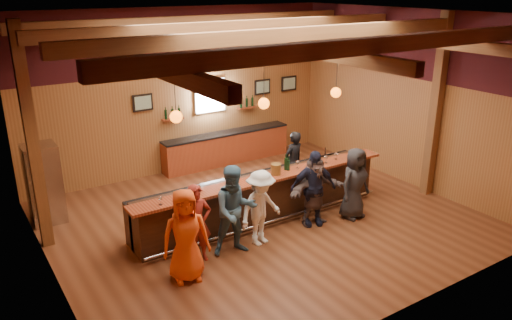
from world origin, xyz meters
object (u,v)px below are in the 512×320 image
object	(u,v)px
stainless_fridge	(44,184)
customer_brown	(315,191)
customer_dark	(354,183)
customer_navy	(313,188)
bartender	(293,162)
customer_orange	(186,236)
bottle_a	(286,164)
customer_white	(261,208)
ice_bucket	(276,169)
bar_counter	(260,196)
back_bar_cabinet	(227,148)
customer_denim	(235,210)
customer_redvest	(197,224)

from	to	relation	value
stainless_fridge	customer_brown	xyz separation A→B (m)	(4.96, -3.35, -0.12)
customer_dark	customer_navy	bearing A→B (deg)	160.05
bartender	customer_dark	bearing A→B (deg)	88.01
customer_orange	bottle_a	xyz separation A→B (m)	(3.06, 1.18, 0.38)
stainless_fridge	bottle_a	size ratio (longest dim) A/B	4.86
customer_white	ice_bucket	size ratio (longest dim) A/B	6.63
customer_orange	bar_counter	bearing A→B (deg)	41.84
customer_orange	bartender	bearing A→B (deg)	41.17
bartender	bar_counter	bearing A→B (deg)	17.16
bartender	customer_navy	bearing A→B (deg)	56.34
back_bar_cabinet	customer_orange	xyz separation A→B (m)	(-3.68, -4.95, 0.40)
ice_bucket	bottle_a	bearing A→B (deg)	17.56
customer_navy	bartender	distance (m)	1.85
back_bar_cabinet	customer_denim	xyz separation A→B (m)	(-2.47, -4.63, 0.44)
customer_redvest	bartender	size ratio (longest dim) A/B	0.97
customer_denim	customer_brown	bearing A→B (deg)	18.28
customer_orange	customer_dark	distance (m)	4.29
bar_counter	customer_dark	size ratio (longest dim) A/B	3.80
stainless_fridge	customer_denim	bearing A→B (deg)	-51.05
bar_counter	customer_navy	distance (m)	1.25
bar_counter	ice_bucket	xyz separation A→B (m)	(0.20, -0.31, 0.71)
customer_white	customer_dark	bearing A→B (deg)	-14.15
back_bar_cabinet	ice_bucket	world-z (taller)	ice_bucket
customer_redvest	customer_denim	size ratio (longest dim) A/B	0.85
customer_white	customer_brown	distance (m)	1.52
bar_counter	bartender	world-z (taller)	bartender
back_bar_cabinet	customer_white	bearing A→B (deg)	-111.97
customer_white	bottle_a	world-z (taller)	customer_white
bottle_a	back_bar_cabinet	bearing A→B (deg)	80.60
customer_dark	bottle_a	distance (m)	1.61
bar_counter	customer_navy	size ratio (longest dim) A/B	3.66
bar_counter	stainless_fridge	xyz separation A→B (m)	(-4.12, 2.45, 0.38)
customer_redvest	ice_bucket	world-z (taller)	customer_redvest
back_bar_cabinet	customer_dark	world-z (taller)	customer_dark
customer_white	bartender	xyz separation A→B (m)	(2.19, 1.80, 0.00)
stainless_fridge	customer_redvest	xyz separation A→B (m)	(2.08, -3.35, -0.12)
customer_denim	ice_bucket	size ratio (longest dim) A/B	7.60
customer_navy	customer_dark	bearing A→B (deg)	8.16
bar_counter	stainless_fridge	distance (m)	4.81
customer_navy	customer_brown	world-z (taller)	customer_navy
bar_counter	back_bar_cabinet	bearing A→B (deg)	71.66
back_bar_cabinet	customer_dark	bearing A→B (deg)	-82.70
stainless_fridge	customer_white	bearing A→B (deg)	-45.26
customer_brown	customer_dark	xyz separation A→B (m)	(0.95, -0.25, 0.05)
customer_navy	bottle_a	bearing A→B (deg)	128.17
customer_orange	customer_redvest	xyz separation A→B (m)	(0.46, 0.47, -0.09)
customer_redvest	bartender	world-z (taller)	bartender
bar_counter	back_bar_cabinet	distance (m)	3.76
customer_white	customer_orange	bearing A→B (deg)	179.51
customer_white	bottle_a	distance (m)	1.55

